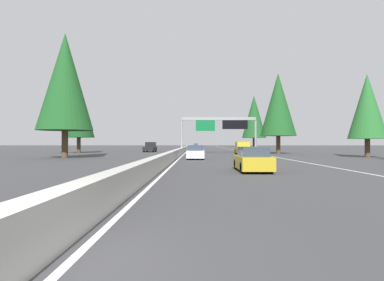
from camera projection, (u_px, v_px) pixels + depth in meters
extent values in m
plane|color=#38383A|center=(185.00, 151.00, 64.43)|extent=(320.00, 320.00, 0.00)
cube|color=#ADAAA3|center=(187.00, 148.00, 84.43)|extent=(180.00, 0.56, 0.90)
cube|color=silver|center=(237.00, 150.00, 74.29)|extent=(160.00, 0.16, 0.01)
cube|color=silver|center=(188.00, 150.00, 74.42)|extent=(160.00, 0.16, 0.01)
cylinder|color=gray|center=(182.00, 137.00, 54.21)|extent=(0.36, 0.36, 5.49)
cylinder|color=gray|center=(256.00, 137.00, 54.07)|extent=(0.36, 0.36, 5.49)
cube|color=gray|center=(219.00, 119.00, 54.17)|extent=(0.50, 12.32, 0.50)
cube|color=#0C602D|center=(205.00, 125.00, 54.03)|extent=(0.12, 3.20, 1.90)
cube|color=black|center=(235.00, 125.00, 53.98)|extent=(0.16, 4.20, 1.50)
cube|color=#AD931E|center=(252.00, 162.00, 19.55)|extent=(4.40, 1.80, 0.76)
cube|color=#2D3847|center=(253.00, 151.00, 19.33)|extent=(2.46, 1.51, 0.56)
cylinder|color=black|center=(236.00, 164.00, 20.97)|extent=(0.64, 0.22, 0.64)
cylinder|color=black|center=(261.00, 164.00, 20.95)|extent=(0.64, 0.22, 0.64)
cylinder|color=black|center=(242.00, 168.00, 18.15)|extent=(0.64, 0.22, 0.64)
cylinder|color=black|center=(271.00, 168.00, 18.13)|extent=(0.64, 0.22, 0.64)
cube|color=silver|center=(195.00, 154.00, 34.11)|extent=(4.40, 1.80, 0.76)
cube|color=#2D3847|center=(195.00, 148.00, 33.89)|extent=(2.46, 1.51, 0.56)
cylinder|color=black|center=(188.00, 155.00, 35.53)|extent=(0.64, 0.22, 0.64)
cylinder|color=black|center=(203.00, 156.00, 35.51)|extent=(0.64, 0.22, 0.64)
cylinder|color=black|center=(188.00, 157.00, 32.71)|extent=(0.64, 0.22, 0.64)
cylinder|color=black|center=(203.00, 157.00, 32.69)|extent=(0.64, 0.22, 0.64)
cube|color=#AD931E|center=(244.00, 151.00, 45.80)|extent=(5.60, 2.00, 0.70)
cube|color=#AD931E|center=(243.00, 145.00, 46.82)|extent=(2.24, 1.84, 0.90)
cube|color=#2D3847|center=(243.00, 144.00, 46.82)|extent=(2.02, 1.92, 0.41)
cylinder|color=black|center=(236.00, 152.00, 47.66)|extent=(0.80, 0.28, 0.80)
cylinder|color=black|center=(248.00, 152.00, 47.64)|extent=(0.80, 0.28, 0.80)
cylinder|color=black|center=(239.00, 152.00, 43.96)|extent=(0.80, 0.28, 0.80)
cylinder|color=black|center=(252.00, 152.00, 43.94)|extent=(0.80, 0.28, 0.80)
cube|color=slate|center=(196.00, 146.00, 126.95)|extent=(4.40, 1.80, 0.76)
cube|color=#2D3847|center=(196.00, 144.00, 126.73)|extent=(2.46, 1.51, 0.56)
cylinder|color=black|center=(194.00, 146.00, 128.36)|extent=(0.64, 0.22, 0.64)
cylinder|color=black|center=(198.00, 146.00, 128.34)|extent=(0.64, 0.22, 0.64)
cylinder|color=black|center=(194.00, 146.00, 125.55)|extent=(0.64, 0.22, 0.64)
cylinder|color=black|center=(198.00, 146.00, 125.53)|extent=(0.64, 0.22, 0.64)
cube|color=black|center=(150.00, 149.00, 61.69)|extent=(5.60, 2.00, 0.70)
cube|color=black|center=(151.00, 144.00, 62.70)|extent=(2.24, 1.84, 0.90)
cube|color=#2D3847|center=(151.00, 144.00, 62.70)|extent=(2.02, 1.92, 0.41)
cylinder|color=black|center=(147.00, 150.00, 63.55)|extent=(0.80, 0.28, 0.80)
cylinder|color=black|center=(156.00, 150.00, 63.53)|extent=(0.80, 0.28, 0.80)
cylinder|color=black|center=(144.00, 150.00, 59.85)|extent=(0.80, 0.28, 0.80)
cylinder|color=black|center=(153.00, 150.00, 59.83)|extent=(0.80, 0.28, 0.80)
cylinder|color=#4C3823|center=(367.00, 148.00, 38.74)|extent=(0.60, 0.60, 2.20)
cone|color=#236028|center=(367.00, 106.00, 38.77)|extent=(4.39, 4.39, 7.79)
cylinder|color=#4C3823|center=(278.00, 145.00, 51.44)|extent=(0.67, 0.67, 2.81)
cone|color=#194C1E|center=(278.00, 104.00, 51.49)|extent=(5.63, 5.63, 9.98)
cylinder|color=#4C3823|center=(254.00, 144.00, 80.08)|extent=(0.68, 0.68, 2.95)
cone|color=#194C1E|center=(254.00, 117.00, 80.13)|extent=(5.90, 5.90, 10.46)
cylinder|color=#4C3823|center=(65.00, 144.00, 36.95)|extent=(0.70, 0.70, 3.14)
cone|color=#194C1E|center=(65.00, 82.00, 37.00)|extent=(6.27, 6.27, 11.12)
cylinder|color=#4C3823|center=(79.00, 145.00, 56.26)|extent=(0.65, 0.65, 2.66)
cone|color=#143D19|center=(79.00, 110.00, 56.30)|extent=(5.32, 5.32, 9.43)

